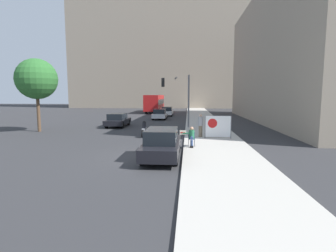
{
  "coord_description": "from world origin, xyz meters",
  "views": [
    {
      "loc": [
        1.98,
        -13.35,
        3.25
      ],
      "look_at": [
        0.6,
        4.34,
        1.14
      ],
      "focal_mm": 28.0,
      "sensor_mm": 36.0,
      "label": 1
    }
  ],
  "objects": [
    {
      "name": "car_on_road_midblock",
      "position": [
        -1.84,
        21.58,
        0.7
      ],
      "size": [
        1.73,
        4.31,
        1.4
      ],
      "color": "silver",
      "rests_on": "ground_plane"
    },
    {
      "name": "car_on_road_distant",
      "position": [
        -1.32,
        27.45,
        0.7
      ],
      "size": [
        1.7,
        4.31,
        1.4
      ],
      "color": "white",
      "rests_on": "ground_plane"
    },
    {
      "name": "building_backdrop_right",
      "position": [
        14.96,
        19.11,
        7.7
      ],
      "size": [
        10.0,
        32.0,
        15.39
      ],
      "color": "gray",
      "rests_on": "ground_plane"
    },
    {
      "name": "motorcycle_on_road",
      "position": [
        -1.5,
        7.04,
        0.53
      ],
      "size": [
        0.28,
        2.24,
        1.24
      ],
      "color": "silver",
      "rests_on": "ground_plane"
    },
    {
      "name": "street_tree_near_curb",
      "position": [
        -11.28,
        8.87,
        4.62
      ],
      "size": [
        3.53,
        3.53,
        6.41
      ],
      "color": "brown",
      "rests_on": "ground_plane"
    },
    {
      "name": "jogger_on_sidewalk",
      "position": [
        2.89,
        6.11,
        1.01
      ],
      "size": [
        0.34,
        0.34,
        1.73
      ],
      "rotation": [
        0.0,
        0.0,
        3.8
      ],
      "color": "#756651",
      "rests_on": "sidewalk_curb"
    },
    {
      "name": "city_bus_on_road",
      "position": [
        -4.34,
        35.52,
        1.86
      ],
      "size": [
        2.54,
        10.57,
        3.23
      ],
      "color": "red",
      "rests_on": "ground_plane"
    },
    {
      "name": "sidewalk_curb",
      "position": [
        3.75,
        15.0,
        0.06
      ],
      "size": [
        4.07,
        90.0,
        0.13
      ],
      "primitive_type": "cube",
      "color": "#B7B2A8",
      "rests_on": "ground_plane"
    },
    {
      "name": "traffic_light_pole",
      "position": [
        1.01,
        12.03,
        3.53
      ],
      "size": [
        2.71,
        2.48,
        5.03
      ],
      "color": "slate",
      "rests_on": "sidewalk_curb"
    },
    {
      "name": "car_on_road_nearest",
      "position": [
        -5.26,
        12.95,
        0.69
      ],
      "size": [
        1.82,
        4.27,
        1.38
      ],
      "color": "black",
      "rests_on": "ground_plane"
    },
    {
      "name": "building_backdrop_far",
      "position": [
        -2.0,
        56.3,
        18.28
      ],
      "size": [
        52.0,
        12.0,
        36.57
      ],
      "color": "gray",
      "rests_on": "ground_plane"
    },
    {
      "name": "seated_protester",
      "position": [
        2.18,
        2.43,
        0.77
      ],
      "size": [
        0.93,
        0.77,
        1.2
      ],
      "rotation": [
        0.0,
        0.0,
        -0.14
      ],
      "color": "#474C56",
      "rests_on": "sidewalk_curb"
    },
    {
      "name": "parked_car_curbside",
      "position": [
        0.64,
        -0.17,
        0.76
      ],
      "size": [
        1.77,
        4.71,
        1.54
      ],
      "color": "black",
      "rests_on": "ground_plane"
    },
    {
      "name": "protest_banner",
      "position": [
        4.11,
        5.59,
        0.99
      ],
      "size": [
        1.89,
        0.06,
        1.63
      ],
      "color": "slate",
      "rests_on": "sidewalk_curb"
    },
    {
      "name": "ground_plane",
      "position": [
        0.0,
        0.0,
        0.0
      ],
      "size": [
        160.0,
        160.0,
        0.0
      ],
      "primitive_type": "plane",
      "color": "#303033"
    }
  ]
}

